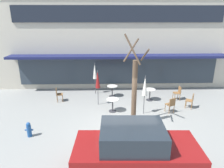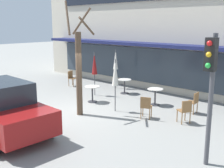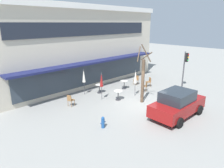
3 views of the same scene
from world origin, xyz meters
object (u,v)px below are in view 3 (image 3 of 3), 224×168
Objects in this scene: cafe_chair_3 at (145,85)px; fire_hydrant at (103,122)px; cafe_table_near_wall at (124,83)px; cafe_table_by_tree at (99,87)px; cafe_chair_1 at (136,79)px; cafe_table_streetside at (118,94)px; patio_umbrella_corner_open at (84,76)px; traffic_light_pole at (185,64)px; patio_umbrella_cream_folded at (101,80)px; cafe_chair_0 at (149,81)px; parked_sedan at (177,104)px; patio_umbrella_green_folded at (135,77)px; street_tree at (143,79)px; cafe_chair_2 at (70,100)px.

fire_hydrant is (-7.09, -2.19, -0.17)m from cafe_chair_3.
cafe_table_near_wall is 2.51m from cafe_table_by_tree.
cafe_table_streetside is at bearing -159.44° from cafe_chair_1.
patio_umbrella_corner_open is 2.47× the size of cafe_chair_3.
patio_umbrella_cream_folded is at bearing 156.83° from traffic_light_pole.
cafe_chair_0 is at bearing -6.94° from patio_umbrella_cream_folded.
traffic_light_pole is at bearing -52.33° from cafe_chair_0.
patio_umbrella_cream_folded is at bearing 49.03° from fire_hydrant.
parked_sedan is 6.03× the size of fire_hydrant.
cafe_chair_3 is (0.80, -1.81, 0.01)m from cafe_table_near_wall.
patio_umbrella_green_folded is 4.59m from parked_sedan.
traffic_light_pole is at bearing -42.52° from cafe_table_near_wall.
street_tree reaches higher than parked_sedan.
street_tree is (4.38, -3.18, 1.36)m from cafe_chair_2.
cafe_chair_0 is (2.16, -1.25, 0.01)m from cafe_table_near_wall.
patio_umbrella_green_folded is 2.47× the size of cafe_chair_1.
traffic_light_pole is at bearing -23.17° from patio_umbrella_cream_folded.
cafe_chair_3 reaches higher than cafe_table_near_wall.
cafe_chair_2 is 7.46m from parked_sedan.
patio_umbrella_cream_folded is at bearing -81.95° from patio_umbrella_corner_open.
parked_sedan is (-1.11, -4.40, -0.75)m from patio_umbrella_green_folded.
fire_hydrant is at bearing -153.54° from cafe_chair_1.
cafe_table_near_wall is 2.30m from patio_umbrella_green_folded.
parked_sedan is (1.48, -5.69, -0.75)m from patio_umbrella_cream_folded.
fire_hydrant is at bearing -130.97° from patio_umbrella_cream_folded.
cafe_chair_1 is (5.16, 0.63, -1.10)m from patio_umbrella_cream_folded.
cafe_table_streetside is at bearing 161.52° from traffic_light_pole.
cafe_chair_2 is at bearing 144.07° from street_tree.
cafe_chair_1 is 4.76m from traffic_light_pole.
cafe_chair_1 is 1.00× the size of cafe_chair_2.
cafe_table_streetside is 0.85× the size of cafe_chair_0.
parked_sedan is at bearing -96.52° from street_tree.
cafe_table_by_tree is 0.35× the size of patio_umbrella_cream_folded.
parked_sedan is 0.95× the size of street_tree.
cafe_chair_3 is at bearing -66.00° from cafe_table_near_wall.
cafe_chair_2 is (-7.71, -0.05, 0.00)m from cafe_chair_1.
traffic_light_pole reaches higher than cafe_chair_3.
patio_umbrella_corner_open is 6.11m from fire_hydrant.
cafe_chair_0 is 1.00× the size of cafe_chair_1.
cafe_table_streetside is at bearing 32.42° from fire_hydrant.
traffic_light_pole reaches higher than patio_umbrella_green_folded.
cafe_table_streetside is 4.59m from cafe_chair_1.
cafe_chair_1 is 4.83m from street_tree.
parked_sedan is 3.27m from street_tree.
patio_umbrella_cream_folded is 3.19m from street_tree.
street_tree is 5.62m from traffic_light_pole.
cafe_table_streetside is at bearing -24.55° from cafe_chair_2.
patio_umbrella_green_folded is 5.22m from traffic_light_pole.
cafe_chair_3 is 0.21× the size of parked_sedan.
cafe_chair_2 is at bearing -149.70° from patio_umbrella_corner_open.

